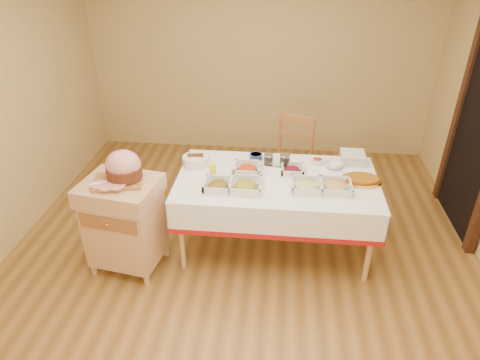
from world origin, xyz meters
name	(u,v)px	position (x,y,z in m)	size (l,w,h in m)	color
room_shell	(241,136)	(0.00, 0.00, 1.30)	(5.00, 5.00, 5.00)	olive
dining_table	(276,193)	(0.30, 0.30, 0.60)	(1.82, 1.02, 0.76)	tan
butcher_cart	(125,220)	(-1.02, -0.13, 0.50)	(0.70, 0.62, 0.89)	tan
dining_chair	(290,160)	(0.43, 1.17, 0.50)	(0.56, 0.55, 0.98)	#9C6233
ham_on_board	(123,169)	(-0.98, -0.10, 1.00)	(0.41, 0.40, 0.27)	#9C6233
serving_dish_a	(218,185)	(-0.21, 0.07, 0.79)	(0.24, 0.24, 0.11)	silver
serving_dish_b	(246,186)	(0.03, 0.08, 0.80)	(0.28, 0.28, 0.11)	silver
serving_dish_c	(306,186)	(0.56, 0.13, 0.79)	(0.26, 0.26, 0.11)	silver
serving_dish_d	(336,186)	(0.81, 0.15, 0.79)	(0.27, 0.27, 0.10)	silver
serving_dish_e	(247,169)	(0.02, 0.37, 0.80)	(0.26, 0.25, 0.12)	silver
serving_dish_f	(292,170)	(0.44, 0.41, 0.79)	(0.22, 0.21, 0.10)	silver
small_bowl_left	(203,159)	(-0.43, 0.55, 0.79)	(0.12, 0.12, 0.06)	silver
small_bowl_mid	(256,156)	(0.08, 0.66, 0.79)	(0.13, 0.13, 0.05)	navy
small_bowl_right	(317,161)	(0.67, 0.62, 0.79)	(0.10, 0.10, 0.05)	silver
bowl_white_imported	(278,163)	(0.30, 0.57, 0.78)	(0.16, 0.16, 0.04)	silver
bowl_small_imported	(334,165)	(0.83, 0.56, 0.79)	(0.17, 0.17, 0.05)	silver
preserve_jar_left	(268,160)	(0.21, 0.55, 0.81)	(0.09, 0.09, 0.11)	silver
preserve_jar_right	(285,161)	(0.36, 0.53, 0.82)	(0.10, 0.10, 0.13)	silver
mustard_bottle	(213,171)	(-0.28, 0.23, 0.84)	(0.06, 0.06, 0.19)	yellow
bread_basket	(196,161)	(-0.48, 0.48, 0.81)	(0.25, 0.25, 0.11)	white
plate_stack	(353,158)	(1.02, 0.69, 0.81)	(0.23, 0.23, 0.10)	silver
brass_platter	(361,180)	(1.05, 0.31, 0.78)	(0.36, 0.26, 0.05)	gold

